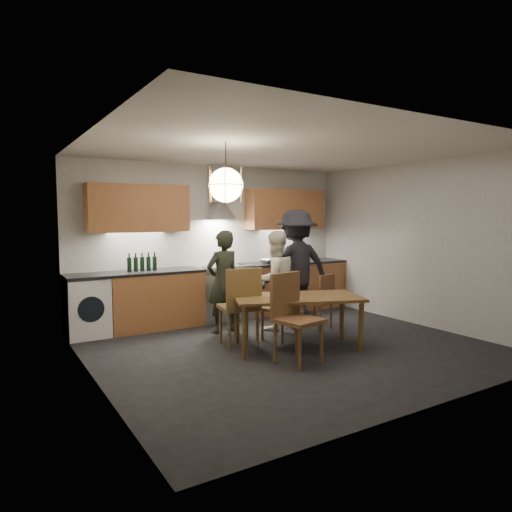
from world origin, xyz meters
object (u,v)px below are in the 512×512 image
person_mid (275,280)px  person_left (223,282)px  chair_front (292,311)px  stock_pot (307,257)px  wine_bottles (142,262)px  mixing_bowl (268,261)px  dining_table (297,302)px  chair_back_left (241,302)px  person_right (296,266)px

person_mid → person_left: bearing=-15.9°
person_mid → chair_front: bearing=63.7°
stock_pot → wine_bottles: wine_bottles is taller
chair_front → person_left: size_ratio=0.69×
person_left → mixing_bowl: bearing=-157.6°
dining_table → wine_bottles: (-1.40, 2.08, 0.42)m
dining_table → chair_back_left: chair_back_left is taller
dining_table → stock_pot: (1.72, 2.02, 0.35)m
mixing_bowl → stock_pot: bearing=0.9°
person_mid → chair_back_left: bearing=31.9°
chair_front → wine_bottles: wine_bottles is taller
person_right → person_left: bearing=5.8°
dining_table → person_mid: bearing=93.3°
person_right → wine_bottles: (-2.29, 0.87, 0.12)m
chair_back_left → wine_bottles: bearing=-53.9°
chair_front → person_mid: (0.70, 1.43, 0.15)m
chair_back_left → chair_front: (0.22, -0.85, -0.00)m
person_mid → mixing_bowl: (0.52, 0.98, 0.18)m
person_left → stock_pot: (2.17, 0.78, 0.20)m
chair_back_left → person_mid: (0.92, 0.58, 0.15)m
person_right → mixing_bowl: size_ratio=5.92×
chair_front → person_right: size_ratio=0.58×
chair_back_left → person_mid: 1.10m
person_right → chair_back_left: bearing=34.5°
person_mid → mixing_bowl: person_mid is taller
person_mid → stock_pot: size_ratio=7.83×
person_right → wine_bottles: 2.45m
person_right → stock_pot: person_right is taller
person_left → mixing_bowl: size_ratio=4.92×
stock_pot → wine_bottles: (-3.13, 0.06, 0.07)m
chair_back_left → person_left: size_ratio=0.70×
chair_front → person_mid: bearing=52.3°
dining_table → chair_front: chair_front is taller
mixing_bowl → stock_pot: (0.87, 0.01, 0.03)m
chair_front → wine_bottles: 2.73m
chair_back_left → stock_pot: size_ratio=5.50×
mixing_bowl → wine_bottles: bearing=178.1°
person_left → stock_pot: size_ratio=7.91×
chair_front → mixing_bowl: (1.22, 2.41, 0.33)m
person_left → person_right: size_ratio=0.83×
wine_bottles → chair_front: bearing=-67.4°
person_left → dining_table: bearing=101.7°
mixing_bowl → chair_front: bearing=-116.9°
dining_table → stock_pot: bearing=70.8°
wine_bottles → person_right: bearing=-20.7°
person_mid → person_right: (0.55, 0.19, 0.16)m
mixing_bowl → wine_bottles: wine_bottles is taller
dining_table → person_left: 1.33m
dining_table → person_mid: 1.09m
mixing_bowl → chair_back_left: bearing=-132.8°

